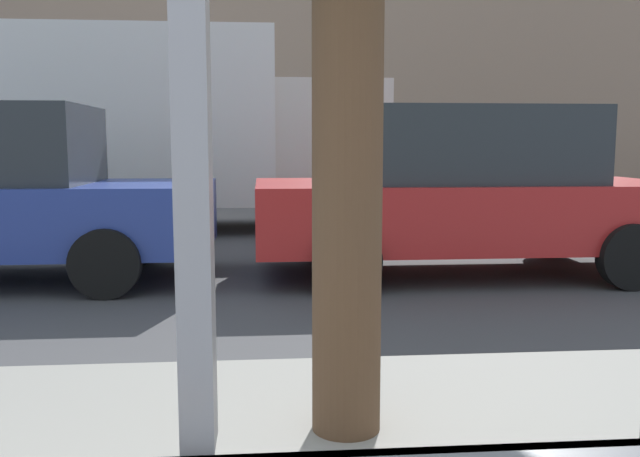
# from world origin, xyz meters

# --- Properties ---
(ground_plane) EXTENTS (60.00, 60.00, 0.00)m
(ground_plane) POSITION_xyz_m (0.00, 8.00, 0.00)
(ground_plane) COLOR #424244
(building_facade_far) EXTENTS (28.00, 1.20, 5.92)m
(building_facade_far) POSITION_xyz_m (0.00, 18.79, 2.96)
(building_facade_far) COLOR gray
(building_facade_far) RESTS_ON ground
(parked_car_red) EXTENTS (4.41, 2.05, 1.77)m
(parked_car_red) POSITION_xyz_m (2.26, 6.11, 0.89)
(parked_car_red) COLOR red
(parked_car_red) RESTS_ON ground
(box_truck) EXTENTS (7.08, 2.44, 3.10)m
(box_truck) POSITION_xyz_m (-1.68, 10.12, 1.68)
(box_truck) COLOR silver
(box_truck) RESTS_ON ground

